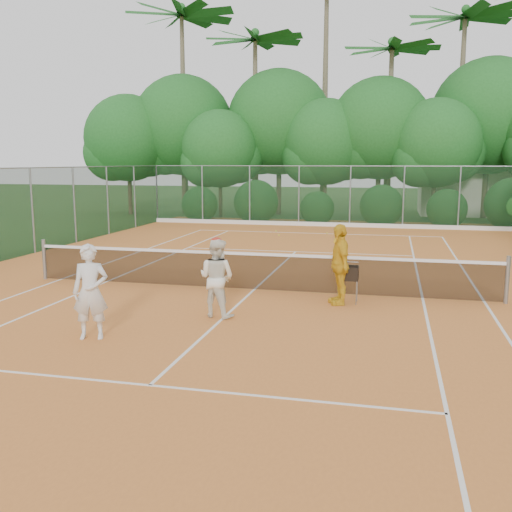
{
  "coord_description": "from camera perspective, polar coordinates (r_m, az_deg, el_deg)",
  "views": [
    {
      "loc": [
        3.31,
        -13.67,
        3.22
      ],
      "look_at": [
        0.34,
        -1.2,
        1.1
      ],
      "focal_mm": 40.0,
      "sensor_mm": 36.0,
      "label": 1
    }
  ],
  "objects": [
    {
      "name": "ground",
      "position": [
        14.43,
        -0.22,
        -3.5
      ],
      "size": [
        120.0,
        120.0,
        0.0
      ],
      "primitive_type": "plane",
      "color": "#214318",
      "rests_on": "ground"
    },
    {
      "name": "clay_court",
      "position": [
        14.42,
        -0.22,
        -3.47
      ],
      "size": [
        18.0,
        36.0,
        0.02
      ],
      "primitive_type": "cube",
      "color": "orange",
      "rests_on": "ground"
    },
    {
      "name": "club_building",
      "position": [
        38.13,
        22.1,
        6.13
      ],
      "size": [
        8.0,
        5.0,
        3.0
      ],
      "primitive_type": "cube",
      "color": "beige",
      "rests_on": "ground"
    },
    {
      "name": "tennis_net",
      "position": [
        14.32,
        -0.22,
        -1.43
      ],
      "size": [
        11.97,
        0.1,
        1.1
      ],
      "color": "gray",
      "rests_on": "clay_court"
    },
    {
      "name": "player_white",
      "position": [
        10.78,
        -16.22,
        -3.46
      ],
      "size": [
        0.73,
        0.59,
        1.74
      ],
      "primitive_type": "imported",
      "rotation": [
        0.0,
        0.0,
        0.31
      ],
      "color": "silver",
      "rests_on": "clay_court"
    },
    {
      "name": "player_center_grp",
      "position": [
        11.87,
        -3.95,
        -2.16
      ],
      "size": [
        0.93,
        0.81,
        1.67
      ],
      "color": "white",
      "rests_on": "clay_court"
    },
    {
      "name": "player_yellow",
      "position": [
        13.01,
        8.34,
        -0.82
      ],
      "size": [
        0.78,
        1.16,
        1.83
      ],
      "primitive_type": "imported",
      "rotation": [
        0.0,
        0.0,
        -1.24
      ],
      "color": "gold",
      "rests_on": "clay_court"
    },
    {
      "name": "ball_hopper",
      "position": [
        13.17,
        9.36,
        -1.77
      ],
      "size": [
        0.37,
        0.37,
        0.85
      ],
      "rotation": [
        0.0,
        0.0,
        0.22
      ],
      "color": "gray",
      "rests_on": "clay_court"
    },
    {
      "name": "stray_ball_a",
      "position": [
        26.46,
        2.01,
        2.52
      ],
      "size": [
        0.07,
        0.07,
        0.07
      ],
      "primitive_type": "sphere",
      "color": "#D4E735",
      "rests_on": "clay_court"
    },
    {
      "name": "stray_ball_b",
      "position": [
        24.96,
        2.31,
        2.1
      ],
      "size": [
        0.07,
        0.07,
        0.07
      ],
      "primitive_type": "sphere",
      "color": "yellow",
      "rests_on": "clay_court"
    },
    {
      "name": "stray_ball_c",
      "position": [
        25.82,
        7.11,
        2.28
      ],
      "size": [
        0.07,
        0.07,
        0.07
      ],
      "primitive_type": "sphere",
      "color": "gold",
      "rests_on": "clay_court"
    },
    {
      "name": "court_markings",
      "position": [
        14.42,
        -0.22,
        -3.41
      ],
      "size": [
        11.03,
        23.83,
        0.01
      ],
      "color": "white",
      "rests_on": "clay_court"
    },
    {
      "name": "fence_back",
      "position": [
        28.91,
        6.84,
        5.96
      ],
      "size": [
        18.07,
        0.07,
        3.0
      ],
      "color": "#19381E",
      "rests_on": "clay_court"
    },
    {
      "name": "tropical_treeline",
      "position": [
        33.99,
        10.46,
        12.44
      ],
      "size": [
        32.1,
        8.49,
        15.03
      ],
      "color": "brown",
      "rests_on": "ground"
    }
  ]
}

